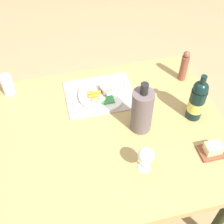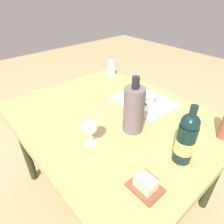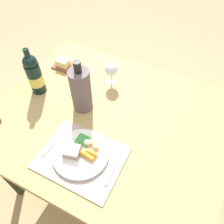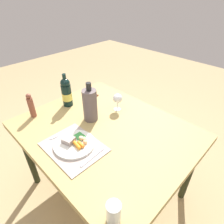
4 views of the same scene
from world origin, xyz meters
The scene contains 10 objects.
ground_plane centered at (0.00, 0.00, 0.00)m, with size 8.00×8.00×0.00m, color tan.
dining_table centered at (0.00, 0.00, 0.67)m, with size 1.25×1.02×0.74m.
placemat centered at (-0.01, -0.27, 0.74)m, with size 0.39×0.31×0.01m, color #A7998F.
dinner_plate centered at (-0.02, -0.26, 0.76)m, with size 0.27×0.27×0.05m.
fork centered at (-0.17, -0.26, 0.75)m, with size 0.02×0.18×0.01m, color silver.
knife centered at (0.15, -0.25, 0.75)m, with size 0.01×0.19×0.01m, color silver.
cooler_bottle centered at (-0.17, 0.01, 0.87)m, with size 0.11×0.11×0.31m.
wine_bottle centered at (-0.47, 0.00, 0.86)m, with size 0.08×0.08×0.29m.
wine_glass centered at (-0.11, 0.25, 0.84)m, with size 0.08×0.08×0.15m.
butter_dish centered at (-0.47, 0.24, 0.76)m, with size 0.13×0.10×0.06m.
Camera 3 is at (0.34, -0.65, 1.69)m, focal length 35.50 mm.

